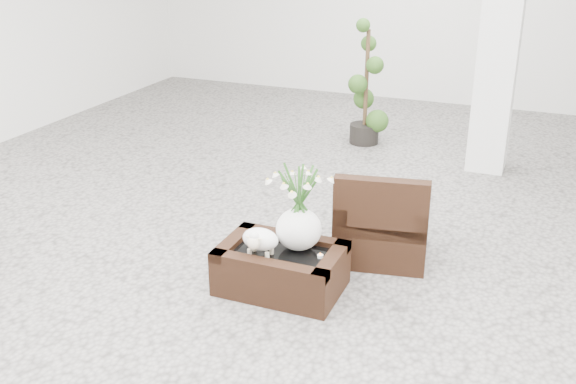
% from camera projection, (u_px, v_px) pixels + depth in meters
% --- Properties ---
extents(ground, '(11.00, 11.00, 0.00)m').
position_uv_depth(ground, '(293.00, 257.00, 5.53)').
color(ground, gray).
rests_on(ground, ground).
extents(column, '(0.40, 0.40, 3.50)m').
position_uv_depth(column, '(504.00, 7.00, 6.85)').
color(column, white).
rests_on(column, ground).
extents(coffee_table, '(0.90, 0.60, 0.31)m').
position_uv_depth(coffee_table, '(281.00, 270.00, 5.01)').
color(coffee_table, '#321B0E').
rests_on(coffee_table, ground).
extents(sheep_figurine, '(0.28, 0.23, 0.21)m').
position_uv_depth(sheep_figurine, '(260.00, 242.00, 4.86)').
color(sheep_figurine, white).
rests_on(sheep_figurine, coffee_table).
extents(planter_narcissus, '(0.44, 0.44, 0.80)m').
position_uv_depth(planter_narcissus, '(299.00, 199.00, 4.85)').
color(planter_narcissus, white).
rests_on(planter_narcissus, coffee_table).
extents(tealight, '(0.04, 0.04, 0.03)m').
position_uv_depth(tealight, '(320.00, 256.00, 4.85)').
color(tealight, white).
rests_on(tealight, coffee_table).
extents(armchair, '(0.84, 0.82, 0.78)m').
position_uv_depth(armchair, '(383.00, 211.00, 5.44)').
color(armchair, '#321B0E').
rests_on(armchair, ground).
extents(topiary, '(0.40, 0.40, 1.49)m').
position_uv_depth(topiary, '(366.00, 84.00, 8.06)').
color(topiary, '#274616').
rests_on(topiary, ground).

